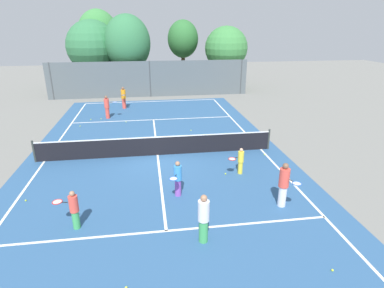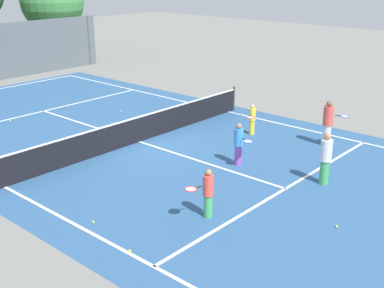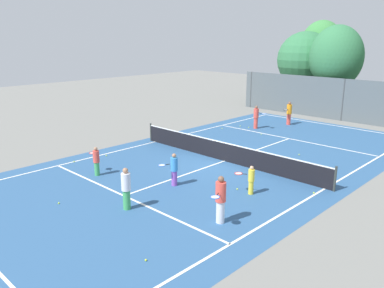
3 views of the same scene
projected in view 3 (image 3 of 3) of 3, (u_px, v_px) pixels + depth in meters
ground_plane at (225, 161)px, 20.26m from camera, size 80.00×80.00×0.00m
court_surface at (225, 161)px, 20.26m from camera, size 13.00×25.00×0.01m
tennis_net at (225, 152)px, 20.12m from camera, size 11.90×0.10×1.10m
perimeter_fence at (343, 100)px, 29.52m from camera, size 18.00×0.12×3.20m
tree_1 at (336, 57)px, 31.59m from camera, size 4.25×4.28×7.18m
tree_2 at (305, 60)px, 34.70m from camera, size 4.91×4.91×6.72m
tree_4 at (321, 48)px, 35.62m from camera, size 4.08×3.27×7.69m
player_0 at (256, 117)px, 27.21m from camera, size 0.93×0.47×1.62m
player_1 at (289, 113)px, 28.39m from camera, size 0.41×0.94×1.70m
player_2 at (221, 199)px, 13.33m from camera, size 0.61×0.94×1.71m
player_3 at (126, 188)px, 14.41m from camera, size 0.35×0.35×1.62m
player_4 at (96, 161)px, 18.02m from camera, size 0.88×0.49×1.37m
player_5 at (174, 169)px, 16.74m from camera, size 0.58×0.88×1.45m
player_6 at (251, 179)px, 15.86m from camera, size 0.82×0.60×1.22m
tennis_ball_0 at (249, 127)px, 27.61m from camera, size 0.07×0.07×0.07m
tennis_ball_1 at (326, 184)px, 16.96m from camera, size 0.07×0.07×0.07m
tennis_ball_2 at (261, 134)px, 25.69m from camera, size 0.07×0.07×0.07m
tennis_ball_3 at (59, 203)px, 15.06m from camera, size 0.07×0.07×0.07m
tennis_ball_4 at (106, 156)px, 21.07m from camera, size 0.07×0.07×0.07m
tennis_ball_5 at (146, 260)px, 11.23m from camera, size 0.07×0.07×0.07m
tennis_ball_6 at (240, 126)px, 28.02m from camera, size 0.07×0.07×0.07m
tennis_ball_7 at (222, 128)px, 27.29m from camera, size 0.07×0.07×0.07m
tennis_ball_8 at (74, 162)px, 20.06m from camera, size 0.07×0.07×0.07m
tennis_ball_9 at (192, 135)px, 25.50m from camera, size 0.07×0.07×0.07m
tennis_ball_10 at (237, 189)px, 16.45m from camera, size 0.07×0.07×0.07m
tennis_ball_11 at (314, 193)px, 16.06m from camera, size 0.07×0.07×0.07m
tennis_ball_12 at (238, 163)px, 19.81m from camera, size 0.07×0.07×0.07m
tennis_ball_13 at (299, 155)px, 21.24m from camera, size 0.07×0.07×0.07m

